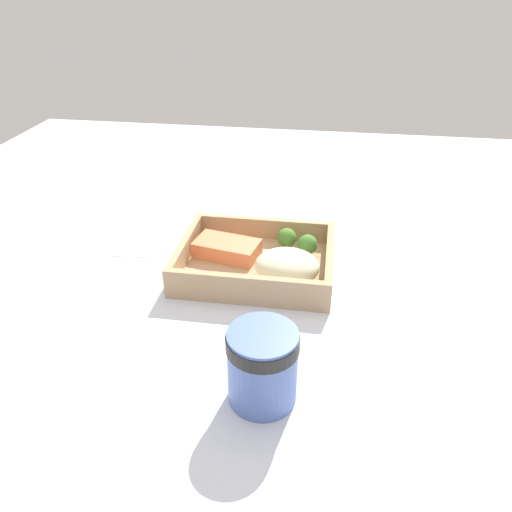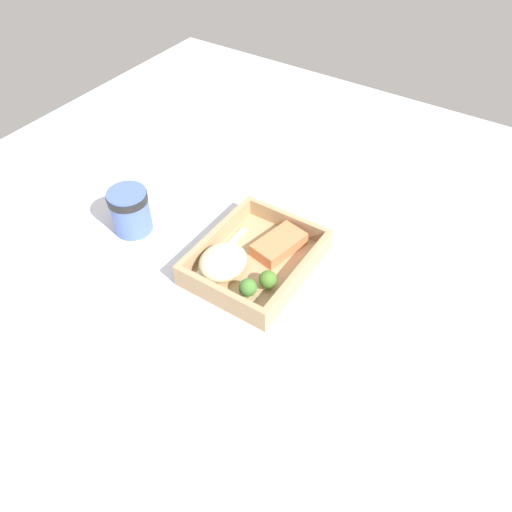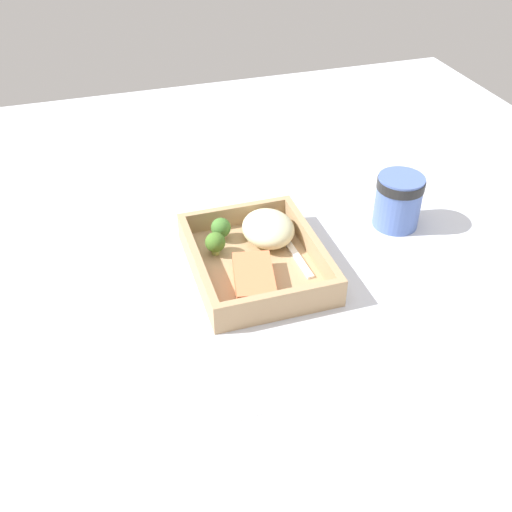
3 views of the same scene
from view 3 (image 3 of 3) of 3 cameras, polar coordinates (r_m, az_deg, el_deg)
The scene contains 10 objects.
ground_plane at distance 96.71cm, azimuth 0.00°, elevation -1.75°, with size 160.00×160.00×2.00cm, color silver.
takeout_tray at distance 95.71cm, azimuth 0.00°, elevation -1.00°, with size 24.85×20.04×1.20cm, color tan.
tray_rim at distance 94.23cm, azimuth 0.00°, elevation 0.15°, with size 24.85×20.04×3.63cm.
salmon_fillet at distance 90.14cm, azimuth -0.20°, elevation -2.23°, with size 10.57×5.87×2.68cm, color #EA7B4E.
mashed_potatoes at distance 99.03cm, azimuth 1.17°, elevation 2.64°, with size 10.00×8.56×4.83cm, color beige.
broccoli_floret_1 at distance 99.52cm, azimuth -3.36°, elevation 2.67°, with size 3.32×3.32×4.03cm.
broccoli_floret_2 at distance 96.30cm, azimuth -3.90°, elevation 1.27°, with size 3.31×3.31×3.96cm.
fork at distance 99.38cm, azimuth 3.11°, elevation 1.17°, with size 15.85×2.31×0.44cm.
paper_cup at distance 106.51cm, azimuth 13.42°, elevation 5.34°, with size 8.16×8.16×9.50cm.
receipt_slip at distance 78.15cm, azimuth -0.57°, elevation -12.60°, with size 8.15×14.82×0.24cm, color white.
Camera 3 is at (-71.70, 22.55, 59.85)cm, focal length 42.00 mm.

